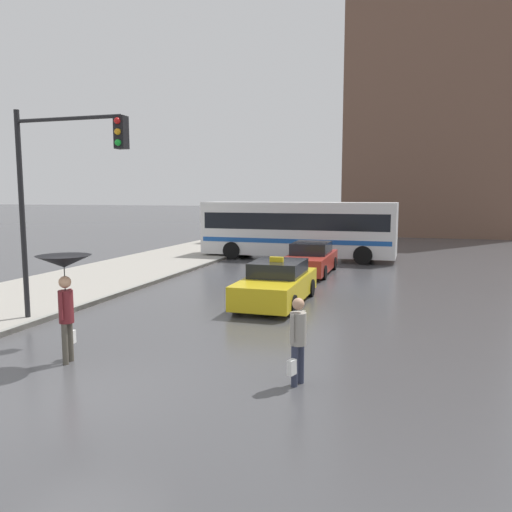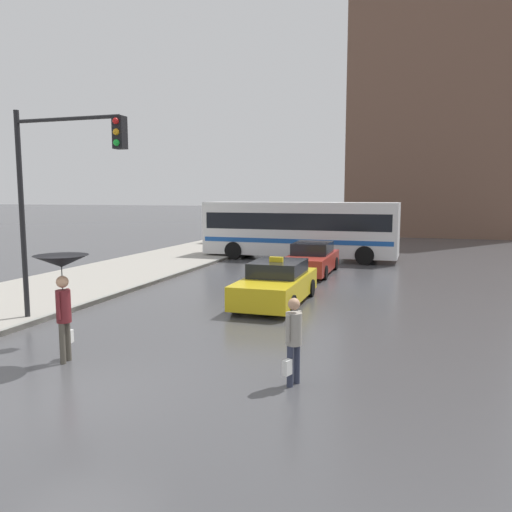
{
  "view_description": "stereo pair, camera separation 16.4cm",
  "coord_description": "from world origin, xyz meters",
  "px_view_note": "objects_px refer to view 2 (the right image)",
  "views": [
    {
      "loc": [
        5.47,
        -7.09,
        3.5
      ],
      "look_at": [
        0.43,
        9.37,
        1.4
      ],
      "focal_mm": 35.0,
      "sensor_mm": 36.0,
      "label": 1
    },
    {
      "loc": [
        5.63,
        -7.04,
        3.5
      ],
      "look_at": [
        0.43,
        9.37,
        1.4
      ],
      "focal_mm": 35.0,
      "sensor_mm": 36.0,
      "label": 2
    }
  ],
  "objects_px": {
    "sedan_red": "(312,259)",
    "pedestrian_with_umbrella": "(62,275)",
    "pedestrian_man": "(293,336)",
    "taxi": "(277,284)",
    "city_bus": "(299,228)",
    "traffic_light": "(60,177)"
  },
  "relations": [
    {
      "from": "city_bus",
      "to": "pedestrian_with_umbrella",
      "type": "distance_m",
      "value": 18.28
    },
    {
      "from": "traffic_light",
      "to": "pedestrian_man",
      "type": "bearing_deg",
      "value": -18.71
    },
    {
      "from": "pedestrian_with_umbrella",
      "to": "traffic_light",
      "type": "height_order",
      "value": "traffic_light"
    },
    {
      "from": "taxi",
      "to": "city_bus",
      "type": "distance_m",
      "value": 11.48
    },
    {
      "from": "pedestrian_man",
      "to": "city_bus",
      "type": "bearing_deg",
      "value": -146.99
    },
    {
      "from": "sedan_red",
      "to": "traffic_light",
      "type": "distance_m",
      "value": 12.29
    },
    {
      "from": "city_bus",
      "to": "pedestrian_man",
      "type": "relative_size",
      "value": 6.42
    },
    {
      "from": "sedan_red",
      "to": "pedestrian_with_umbrella",
      "type": "xyz_separation_m",
      "value": [
        -2.58,
        -13.43,
        1.22
      ]
    },
    {
      "from": "sedan_red",
      "to": "pedestrian_man",
      "type": "bearing_deg",
      "value": 99.82
    },
    {
      "from": "pedestrian_man",
      "to": "traffic_light",
      "type": "xyz_separation_m",
      "value": [
        -6.83,
        2.31,
        3.04
      ]
    },
    {
      "from": "taxi",
      "to": "pedestrian_man",
      "type": "xyz_separation_m",
      "value": [
        2.16,
        -6.77,
        0.3
      ]
    },
    {
      "from": "taxi",
      "to": "city_bus",
      "type": "relative_size",
      "value": 0.44
    },
    {
      "from": "city_bus",
      "to": "taxi",
      "type": "bearing_deg",
      "value": 9.85
    },
    {
      "from": "pedestrian_man",
      "to": "sedan_red",
      "type": "bearing_deg",
      "value": -149.48
    },
    {
      "from": "pedestrian_man",
      "to": "pedestrian_with_umbrella",
      "type": "bearing_deg",
      "value": -67.02
    },
    {
      "from": "pedestrian_man",
      "to": "taxi",
      "type": "bearing_deg",
      "value": -141.59
    },
    {
      "from": "taxi",
      "to": "pedestrian_with_umbrella",
      "type": "xyz_separation_m",
      "value": [
        -2.71,
        -6.97,
        1.22
      ]
    },
    {
      "from": "city_bus",
      "to": "traffic_light",
      "type": "relative_size",
      "value": 1.84
    },
    {
      "from": "taxi",
      "to": "pedestrian_with_umbrella",
      "type": "height_order",
      "value": "pedestrian_with_umbrella"
    },
    {
      "from": "city_bus",
      "to": "sedan_red",
      "type": "bearing_deg",
      "value": 19.77
    },
    {
      "from": "city_bus",
      "to": "traffic_light",
      "type": "height_order",
      "value": "traffic_light"
    },
    {
      "from": "taxi",
      "to": "city_bus",
      "type": "xyz_separation_m",
      "value": [
        -1.78,
        11.29,
        1.1
      ]
    }
  ]
}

